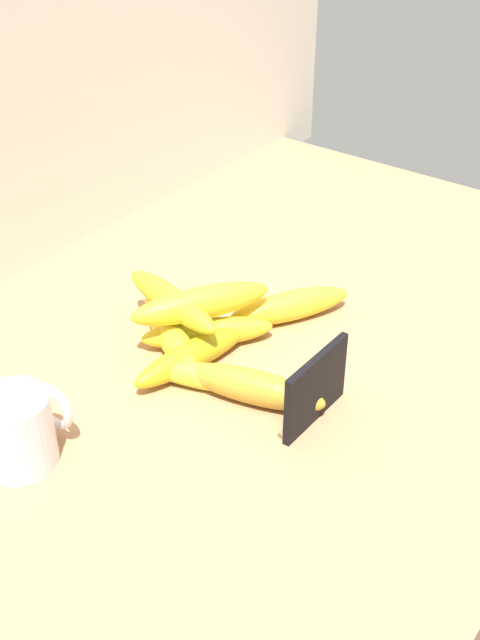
# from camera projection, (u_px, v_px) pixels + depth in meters

# --- Properties ---
(counter_top) EXTENTS (1.10, 0.76, 0.03)m
(counter_top) POSITION_uv_depth(u_px,v_px,m) (283.00, 338.00, 1.04)
(counter_top) COLOR #AF7E55
(counter_top) RESTS_ON ground
(back_wall) EXTENTS (1.30, 0.02, 0.70)m
(back_wall) POSITION_uv_depth(u_px,v_px,m) (44.00, 23.00, 1.05)
(back_wall) COLOR beige
(back_wall) RESTS_ON ground
(chalkboard_sign) EXTENTS (0.11, 0.02, 0.08)m
(chalkboard_sign) POSITION_uv_depth(u_px,v_px,m) (315.00, 390.00, 0.86)
(chalkboard_sign) COLOR black
(chalkboard_sign) RESTS_ON counter_top
(coffee_mug) EXTENTS (0.09, 0.08, 0.08)m
(coffee_mug) POSITION_uv_depth(u_px,v_px,m) (19.00, 429.00, 0.81)
(coffee_mug) COLOR silver
(coffee_mug) RESTS_ON counter_top
(banana_0) EXTENTS (0.10, 0.18, 0.03)m
(banana_0) POSITION_uv_depth(u_px,v_px,m) (224.00, 379.00, 0.92)
(banana_0) COLOR gold
(banana_0) RESTS_ON counter_top
(banana_1) EXTENTS (0.08, 0.17, 0.04)m
(banana_1) POSITION_uv_depth(u_px,v_px,m) (253.00, 387.00, 0.90)
(banana_1) COLOR #B88F29
(banana_1) RESTS_ON counter_top
(banana_2) EXTENTS (0.15, 0.14, 0.04)m
(banana_2) POSITION_uv_depth(u_px,v_px,m) (208.00, 333.00, 0.99)
(banana_2) COLOR yellow
(banana_2) RESTS_ON counter_top
(banana_3) EXTENTS (0.18, 0.06, 0.04)m
(banana_3) POSITION_uv_depth(u_px,v_px,m) (194.00, 355.00, 0.95)
(banana_3) COLOR gold
(banana_3) RESTS_ON counter_top
(banana_4) EXTENTS (0.13, 0.18, 0.04)m
(banana_4) POSITION_uv_depth(u_px,v_px,m) (169.00, 331.00, 0.99)
(banana_4) COLOR yellow
(banana_4) RESTS_ON counter_top
(banana_5) EXTENTS (0.16, 0.12, 0.04)m
(banana_5) POSITION_uv_depth(u_px,v_px,m) (289.00, 306.00, 1.04)
(banana_5) COLOR yellow
(banana_5) RESTS_ON counter_top
(banana_6) EXTENTS (0.17, 0.12, 0.04)m
(banana_6) POSITION_uv_depth(u_px,v_px,m) (201.00, 303.00, 0.97)
(banana_6) COLOR yellow
(banana_6) RESTS_ON banana_2
(banana_7) EXTENTS (0.07, 0.18, 0.03)m
(banana_7) POSITION_uv_depth(u_px,v_px,m) (172.00, 301.00, 0.98)
(banana_7) COLOR #AEB523
(banana_7) RESTS_ON banana_4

